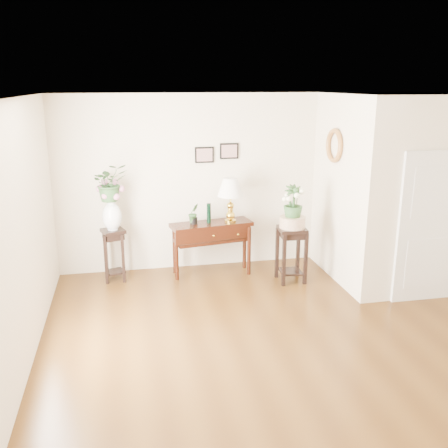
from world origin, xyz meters
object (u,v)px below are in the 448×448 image
object	(u,v)px
console_table	(212,248)
plant_stand_b	(291,254)
table_lamp	(230,200)
plant_stand_a	(114,255)

from	to	relation	value
console_table	plant_stand_b	xyz separation A→B (m)	(1.14, -0.54, 0.00)
table_lamp	console_table	bearing A→B (deg)	180.00
console_table	plant_stand_b	size ratio (longest dim) A/B	1.49
plant_stand_a	plant_stand_b	distance (m)	2.70
plant_stand_a	plant_stand_b	world-z (taller)	plant_stand_b
console_table	table_lamp	distance (m)	0.83
table_lamp	plant_stand_b	xyz separation A→B (m)	(0.83, -0.54, -0.77)
console_table	table_lamp	xyz separation A→B (m)	(0.30, 0.00, 0.77)
console_table	table_lamp	bearing A→B (deg)	-9.31
console_table	table_lamp	world-z (taller)	table_lamp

